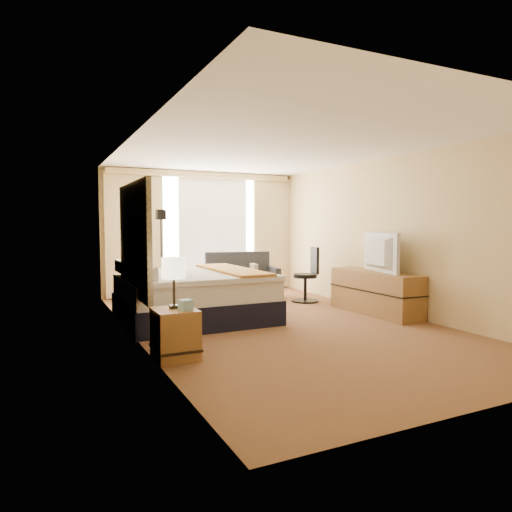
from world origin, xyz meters
name	(u,v)px	position (x,y,z in m)	size (l,w,h in m)	color
floor	(278,324)	(0.00, 0.00, 0.00)	(4.20, 7.00, 0.02)	#521C17
ceiling	(279,147)	(0.00, 0.00, 2.60)	(4.20, 7.00, 0.02)	white
wall_back	(201,233)	(0.00, 3.50, 1.30)	(4.20, 0.02, 2.60)	#DEBA87
wall_front	(492,248)	(0.00, -3.50, 1.30)	(4.20, 0.02, 2.60)	#DEBA87
wall_left	(134,239)	(-2.10, 0.00, 1.30)	(0.02, 7.00, 2.60)	#DEBA87
wall_right	(389,235)	(2.10, 0.00, 1.30)	(0.02, 7.00, 2.60)	#DEBA87
headboard	(134,240)	(-2.06, 0.20, 1.28)	(0.06, 1.85, 1.50)	black
nightstand_left	(175,334)	(-1.87, -1.05, 0.28)	(0.45, 0.52, 0.55)	brown
nightstand_right	(132,300)	(-1.87, 1.45, 0.28)	(0.45, 0.52, 0.55)	brown
media_dresser	(375,292)	(1.83, 0.00, 0.35)	(0.50, 1.80, 0.70)	brown
window	(213,232)	(0.25, 3.47, 1.32)	(2.30, 0.02, 2.30)	white
curtains	(203,228)	(0.00, 3.39, 1.41)	(4.12, 0.19, 2.56)	beige
bed	(193,295)	(-1.06, 0.81, 0.39)	(2.18, 1.99, 1.06)	black
loveseat	(240,283)	(0.48, 2.49, 0.30)	(1.58, 1.04, 0.91)	#581920
floor_lamp	(161,238)	(-1.15, 2.42, 1.24)	(0.22, 0.22, 1.75)	black
desk_chair	(308,277)	(1.44, 1.46, 0.47)	(0.51, 0.51, 1.05)	black
lamp_left	(174,269)	(-1.87, -1.01, 0.99)	(0.27, 0.27, 0.57)	black
lamp_right	(134,254)	(-1.82, 1.50, 1.00)	(0.28, 0.28, 0.58)	black
tissue_box	(186,305)	(-1.78, -1.17, 0.61)	(0.13, 0.13, 0.12)	#8BBCD7
telephone	(142,281)	(-1.73, 1.32, 0.58)	(0.16, 0.12, 0.06)	black
television	(375,252)	(1.78, -0.03, 1.02)	(1.12, 0.15, 0.64)	black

